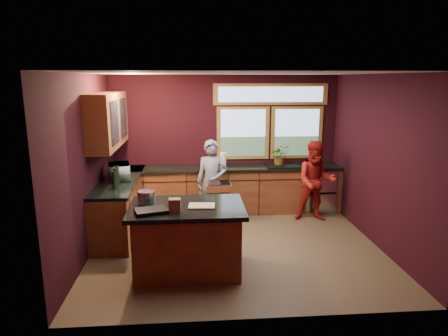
{
  "coord_description": "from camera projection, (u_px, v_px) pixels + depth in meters",
  "views": [
    {
      "loc": [
        -0.67,
        -5.94,
        2.63
      ],
      "look_at": [
        -0.16,
        0.4,
        1.2
      ],
      "focal_mm": 32.0,
      "sensor_mm": 36.0,
      "label": 1
    }
  ],
  "objects": [
    {
      "name": "potted_plant",
      "position": [
        280.0,
        155.0,
        7.94
      ],
      "size": [
        0.37,
        0.32,
        0.41
      ],
      "primitive_type": "imported",
      "color": "#999999",
      "rests_on": "back_counter"
    },
    {
      "name": "island",
      "position": [
        187.0,
        238.0,
        5.49
      ],
      "size": [
        1.55,
        1.05,
        0.95
      ],
      "color": "#562214",
      "rests_on": "floor"
    },
    {
      "name": "back_counter",
      "position": [
        237.0,
        189.0,
        7.97
      ],
      "size": [
        4.5,
        0.64,
        0.93
      ],
      "color": "#562214",
      "rests_on": "floor"
    },
    {
      "name": "paper_bag",
      "position": [
        175.0,
        206.0,
        5.11
      ],
      "size": [
        0.15,
        0.12,
        0.18
      ],
      "primitive_type": "cube",
      "rotation": [
        0.0,
        0.0,
        -0.02
      ],
      "color": "brown",
      "rests_on": "island"
    },
    {
      "name": "room_shell",
      "position": [
        197.0,
        132.0,
        6.28
      ],
      "size": [
        4.52,
        4.02,
        2.71
      ],
      "color": "black",
      "rests_on": "ground"
    },
    {
      "name": "cutting_board",
      "position": [
        202.0,
        206.0,
        5.35
      ],
      "size": [
        0.37,
        0.28,
        0.02
      ],
      "primitive_type": "cube",
      "rotation": [
        0.0,
        0.0,
        -0.08
      ],
      "color": "tan",
      "rests_on": "island"
    },
    {
      "name": "left_counter",
      "position": [
        120.0,
        205.0,
        6.98
      ],
      "size": [
        0.64,
        2.3,
        0.93
      ],
      "color": "#562214",
      "rests_on": "floor"
    },
    {
      "name": "person_grey",
      "position": [
        212.0,
        182.0,
        7.28
      ],
      "size": [
        0.62,
        0.45,
        1.55
      ],
      "primitive_type": "imported",
      "rotation": [
        0.0,
        0.0,
        -0.15
      ],
      "color": "slate",
      "rests_on": "floor"
    },
    {
      "name": "floor",
      "position": [
        236.0,
        246.0,
        6.41
      ],
      "size": [
        4.5,
        4.5,
        0.0
      ],
      "primitive_type": "plane",
      "color": "brown",
      "rests_on": "ground"
    },
    {
      "name": "paper_towel",
      "position": [
        223.0,
        160.0,
        7.82
      ],
      "size": [
        0.12,
        0.12,
        0.28
      ],
      "primitive_type": "cylinder",
      "color": "white",
      "rests_on": "back_counter"
    },
    {
      "name": "stock_pot",
      "position": [
        147.0,
        197.0,
        5.47
      ],
      "size": [
        0.24,
        0.24,
        0.18
      ],
      "primitive_type": "cylinder",
      "color": "#ADADB2",
      "rests_on": "island"
    },
    {
      "name": "person_red",
      "position": [
        316.0,
        181.0,
        7.43
      ],
      "size": [
        0.82,
        0.68,
        1.51
      ],
      "primitive_type": "imported",
      "rotation": [
        0.0,
        0.0,
        -0.16
      ],
      "color": "#9E1712",
      "rests_on": "floor"
    },
    {
      "name": "black_tray",
      "position": [
        151.0,
        211.0,
        5.1
      ],
      "size": [
        0.46,
        0.38,
        0.05
      ],
      "primitive_type": "cube",
      "rotation": [
        0.0,
        0.0,
        0.29
      ],
      "color": "black",
      "rests_on": "island"
    },
    {
      "name": "microwave",
      "position": [
        120.0,
        172.0,
        6.81
      ],
      "size": [
        0.45,
        0.57,
        0.28
      ],
      "primitive_type": "imported",
      "rotation": [
        0.0,
        0.0,
        1.81
      ],
      "color": "#999999",
      "rests_on": "left_counter"
    }
  ]
}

